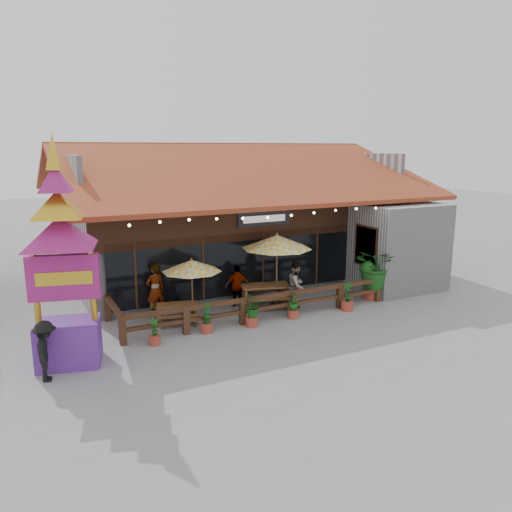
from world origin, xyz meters
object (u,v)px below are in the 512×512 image
picnic_table_right (265,292)px  pedestrian (46,351)px  umbrella_right (277,242)px  picnic_table_left (177,310)px  umbrella_left (192,266)px  thai_sign_tower (60,238)px  tropical_plant (372,266)px

picnic_table_right → pedestrian: size_ratio=1.34×
umbrella_right → picnic_table_left: bearing=-177.2°
umbrella_left → umbrella_right: size_ratio=0.88×
umbrella_left → thai_sign_tower: 4.97m
umbrella_left → tropical_plant: 7.18m
picnic_table_left → thai_sign_tower: 5.14m
umbrella_right → tropical_plant: umbrella_right is taller
umbrella_left → pedestrian: umbrella_left is taller
umbrella_left → picnic_table_right: size_ratio=1.23×
tropical_plant → pedestrian: size_ratio=1.48×
picnic_table_left → tropical_plant: size_ratio=0.69×
picnic_table_left → umbrella_right: bearing=2.8°
picnic_table_right → tropical_plant: size_ratio=0.90×
picnic_table_right → thai_sign_tower: bearing=-164.1°
umbrella_left → thai_sign_tower: size_ratio=0.39×
umbrella_right → pedestrian: (-8.28, -2.85, -1.64)m
umbrella_right → tropical_plant: (3.73, -0.97, -1.09)m
picnic_table_left → pedestrian: size_ratio=1.03×
pedestrian → picnic_table_right: bearing=-60.5°
umbrella_left → tropical_plant: size_ratio=1.11×
umbrella_right → thai_sign_tower: thai_sign_tower is taller
umbrella_left → umbrella_right: 3.41m
thai_sign_tower → tropical_plant: bearing=5.3°
umbrella_left → picnic_table_left: umbrella_left is taller
umbrella_left → picnic_table_left: bearing=-170.3°
umbrella_right → tropical_plant: bearing=-14.6°
picnic_table_left → pedestrian: bearing=-148.4°
picnic_table_left → picnic_table_right: (3.48, 0.19, 0.13)m
umbrella_right → picnic_table_right: size_ratio=1.40×
thai_sign_tower → tropical_plant: thai_sign_tower is taller
tropical_plant → thai_sign_tower: bearing=-174.7°
umbrella_left → pedestrian: size_ratio=1.65×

